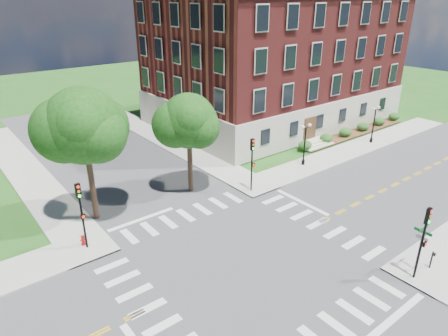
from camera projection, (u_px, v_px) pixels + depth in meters
ground at (246, 259)px, 26.11m from camera, size 160.00×160.00×0.00m
road_ew at (246, 259)px, 26.11m from camera, size 90.00×12.00×0.01m
road_ns at (246, 259)px, 26.11m from camera, size 12.00×90.00×0.01m
sidewalk_ne at (259, 144)px, 45.85m from camera, size 34.00×34.00×0.12m
crosswalk_east at (318, 224)px, 30.19m from camera, size 2.20×10.20×0.02m
stop_bar_east at (302, 202)px, 33.25m from camera, size 0.40×5.50×0.00m
main_building at (275, 57)px, 52.17m from camera, size 30.60×22.40×16.50m
shrub_row at (353, 135)px, 49.17m from camera, size 18.00×2.00×1.30m
tree_c at (83, 126)px, 27.94m from camera, size 5.53×5.53×10.13m
tree_d at (188, 121)px, 32.65m from camera, size 4.58×4.58×8.58m
traffic_signal_se at (424, 235)px, 23.06m from camera, size 0.34×0.38×4.80m
traffic_signal_ne at (252, 158)px, 33.75m from camera, size 0.32×0.36×4.80m
traffic_signal_nw at (81, 208)px, 25.94m from camera, size 0.34×0.38×4.80m
twin_lamp_west at (305, 142)px, 39.33m from camera, size 1.36×0.36×4.23m
twin_lamp_east at (374, 122)px, 45.33m from camera, size 1.36×0.36×4.23m
street_sign_pole at (421, 240)px, 24.15m from camera, size 1.10×1.10×3.10m
push_button_post at (432, 259)px, 24.88m from camera, size 0.14×0.21×1.20m
fire_hydrant at (83, 240)px, 27.32m from camera, size 0.35×0.35×0.75m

